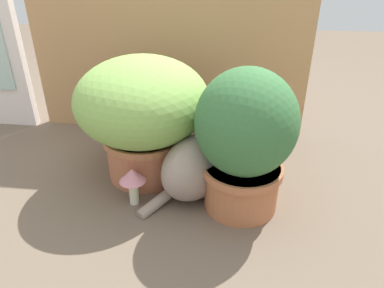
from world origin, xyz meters
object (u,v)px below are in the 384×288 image
at_px(grass_planter, 143,111).
at_px(cat, 199,162).
at_px(mushroom_ornament_red, 173,168).
at_px(leafy_planter, 245,138).
at_px(mushroom_ornament_pink, 133,178).

relative_size(grass_planter, cat, 1.42).
bearing_deg(cat, grass_planter, 152.99).
bearing_deg(mushroom_ornament_red, grass_planter, 142.27).
bearing_deg(mushroom_ornament_red, leafy_planter, -14.75).
height_order(grass_planter, leafy_planter, leafy_planter).
xyz_separation_m(grass_planter, cat, (0.20, -0.10, -0.13)).
bearing_deg(mushroom_ornament_pink, grass_planter, 89.98).
height_order(leafy_planter, mushroom_ornament_pink, leafy_planter).
xyz_separation_m(cat, mushroom_ornament_pink, (-0.20, -0.08, -0.03)).
xyz_separation_m(leafy_planter, mushroom_ornament_red, (-0.23, 0.06, -0.16)).
xyz_separation_m(grass_planter, mushroom_ornament_red, (0.11, -0.09, -0.17)).
relative_size(grass_planter, mushroom_ornament_pink, 3.46).
bearing_deg(mushroom_ornament_red, mushroom_ornament_pink, -140.43).
distance_m(leafy_planter, mushroom_ornament_red, 0.29).
relative_size(mushroom_ornament_red, mushroom_ornament_pink, 0.89).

